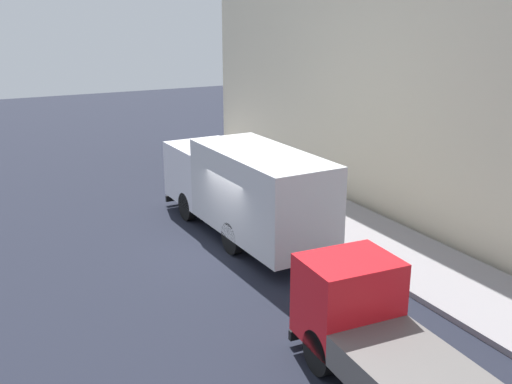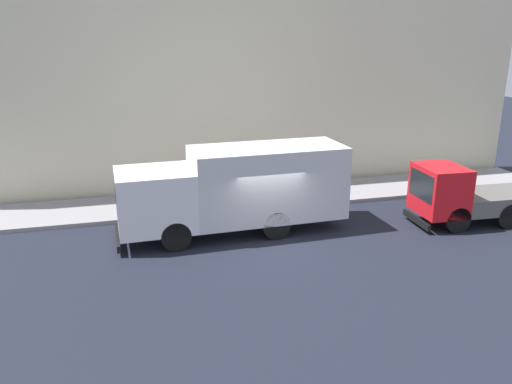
# 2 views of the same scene
# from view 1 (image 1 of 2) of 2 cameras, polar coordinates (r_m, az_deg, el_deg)

# --- Properties ---
(ground) EXTENTS (80.00, 80.00, 0.00)m
(ground) POSITION_cam_1_polar(r_m,az_deg,el_deg) (19.57, -2.47, -5.62)
(ground) COLOR black
(sidewalk) EXTENTS (3.30, 30.00, 0.17)m
(sidewalk) POSITION_cam_1_polar(r_m,az_deg,el_deg) (21.76, 8.72, -3.18)
(sidewalk) COLOR gray
(sidewalk) RESTS_ON ground
(building_facade) EXTENTS (0.50, 30.00, 11.58)m
(building_facade) POSITION_cam_1_polar(r_m,az_deg,el_deg) (21.85, 14.10, 11.99)
(building_facade) COLOR beige
(building_facade) RESTS_ON ground
(large_utility_truck) EXTENTS (2.73, 8.63, 3.25)m
(large_utility_truck) POSITION_cam_1_polar(r_m,az_deg,el_deg) (20.19, -1.15, 0.47)
(large_utility_truck) COLOR white
(large_utility_truck) RESTS_ON ground
(small_flatbed_truck) EXTENTS (2.29, 5.26, 2.39)m
(small_flatbed_truck) POSITION_cam_1_polar(r_m,az_deg,el_deg) (12.86, 11.50, -13.33)
(small_flatbed_truck) COLOR red
(small_flatbed_truck) RESTS_ON ground
(pedestrian_walking) EXTENTS (0.52, 0.52, 1.65)m
(pedestrian_walking) POSITION_cam_1_polar(r_m,az_deg,el_deg) (23.64, 1.41, 1.11)
(pedestrian_walking) COLOR #4C304D
(pedestrian_walking) RESTS_ON sidewalk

